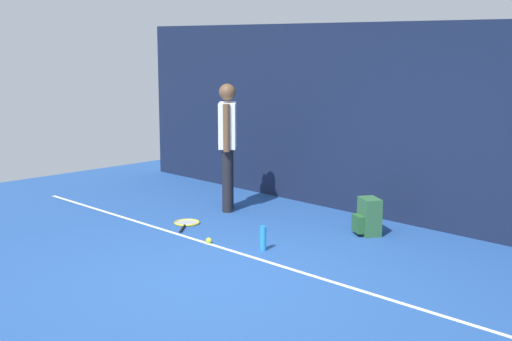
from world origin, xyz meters
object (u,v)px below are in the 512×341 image
object	(u,v)px
tennis_player	(228,139)
tennis_racket	(187,223)
water_bottle	(263,238)
tennis_ball_near_player	(209,240)
backpack	(368,217)

from	to	relation	value
tennis_player	tennis_racket	size ratio (longest dim) A/B	2.94
tennis_player	water_bottle	world-z (taller)	tennis_player
tennis_ball_near_player	tennis_racket	bearing A→B (deg)	156.94
tennis_ball_near_player	water_bottle	world-z (taller)	water_bottle
tennis_racket	water_bottle	xyz separation A→B (m)	(1.47, -0.11, 0.12)
backpack	water_bottle	distance (m)	1.40
tennis_racket	tennis_ball_near_player	size ratio (longest dim) A/B	8.77
tennis_ball_near_player	water_bottle	bearing A→B (deg)	21.90
tennis_player	tennis_ball_near_player	bearing A→B (deg)	175.59
tennis_ball_near_player	water_bottle	distance (m)	0.68
backpack	tennis_ball_near_player	world-z (taller)	backpack
tennis_player	tennis_racket	xyz separation A→B (m)	(0.21, -0.89, -0.95)
tennis_player	tennis_ball_near_player	xyz separation A→B (m)	(1.05, -1.25, -0.93)
tennis_racket	backpack	world-z (taller)	backpack
tennis_player	tennis_ball_near_player	size ratio (longest dim) A/B	25.76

